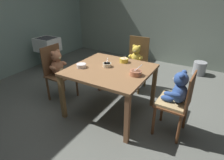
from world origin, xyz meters
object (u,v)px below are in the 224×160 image
Objects in this scene: porridge_bowl_yellow_far_center at (124,60)px; porridge_bowl_white_near_left at (81,66)px; teddy_chair_near_left at (58,67)px; porridge_bowl_cream_center at (107,65)px; teddy_chair_far_center at (135,60)px; teddy_chair_near_right at (177,95)px; porridge_bowl_terracotta_near_right at (136,73)px; dining_table at (110,74)px; metal_pail at (199,68)px; sink_basin at (48,49)px.

porridge_bowl_yellow_far_center is 0.97× the size of porridge_bowl_white_near_left.
teddy_chair_near_left is at bearing -158.74° from porridge_bowl_yellow_far_center.
teddy_chair_far_center is at bearing 85.48° from porridge_bowl_cream_center.
teddy_chair_near_right is 5.56× the size of porridge_bowl_terracotta_near_right.
porridge_bowl_terracotta_near_right is at bearing -7.84° from porridge_bowl_cream_center.
dining_table is 0.93m from teddy_chair_near_right.
teddy_chair_far_center is 1.14m from porridge_bowl_white_near_left.
porridge_bowl_cream_center is 0.36m from porridge_bowl_white_near_left.
teddy_chair_near_right is at bearing -0.50° from dining_table.
teddy_chair_near_left reaches higher than teddy_chair_near_right.
teddy_chair_far_center is (-0.01, 0.90, -0.09)m from dining_table.
porridge_bowl_yellow_far_center is at bearing 22.00° from teddy_chair_near_left.
porridge_bowl_cream_center is at bearing 34.69° from porridge_bowl_white_near_left.
dining_table is at bearing 1.25° from teddy_chair_near_right.
teddy_chair_near_left is 6.91× the size of porridge_bowl_yellow_far_center.
porridge_bowl_yellow_far_center reaches higher than metal_pail.
porridge_bowl_yellow_far_center reaches higher than sink_basin.
porridge_bowl_cream_center is 0.93× the size of porridge_bowl_white_near_left.
sink_basin is (-2.05, 0.73, -0.14)m from dining_table.
dining_table is 0.95m from teddy_chair_near_left.
dining_table reaches higher than metal_pail.
teddy_chair_far_center is 1.03m from porridge_bowl_terracotta_near_right.
porridge_bowl_terracotta_near_right reaches higher than metal_pail.
porridge_bowl_white_near_left is at bearing -20.24° from teddy_chair_far_center.
teddy_chair_near_right is 3.08× the size of metal_pail.
porridge_bowl_terracotta_near_right is at bearing -104.97° from metal_pail.
sink_basin is (-2.44, 0.76, -0.26)m from porridge_bowl_terracotta_near_right.
porridge_bowl_white_near_left is 1.92m from sink_basin.
dining_table is 0.14m from porridge_bowl_cream_center.
porridge_bowl_yellow_far_center is at bearing 65.25° from porridge_bowl_cream_center.
dining_table is 1.25× the size of teddy_chair_near_right.
porridge_bowl_yellow_far_center is 0.46× the size of metal_pail.
porridge_bowl_cream_center is at bearing -1.06° from teddy_chair_near_right.
porridge_bowl_white_near_left is 0.47× the size of metal_pail.
teddy_chair_far_center is at bearing 95.77° from porridge_bowl_yellow_far_center.
teddy_chair_far_center is 1.08× the size of teddy_chair_near_right.
porridge_bowl_terracotta_near_right is at bearing 10.39° from porridge_bowl_white_near_left.
porridge_bowl_yellow_far_center is 0.48m from porridge_bowl_terracotta_near_right.
metal_pail is at bearing 63.31° from porridge_bowl_yellow_far_center.
sink_basin is at bearing -86.74° from teddy_chair_far_center.
metal_pail is at bearing 59.85° from porridge_bowl_white_near_left.
teddy_chair_near_right reaches higher than sink_basin.
dining_table is at bearing 4.92° from teddy_chair_near_left.
metal_pail is (3.02, 1.42, -0.34)m from sink_basin.
porridge_bowl_white_near_left is 0.85× the size of porridge_bowl_terracotta_near_right.
teddy_chair_far_center is at bearing 46.87° from teddy_chair_near_left.
sink_basin is at bearing 160.29° from dining_table.
teddy_chair_near_right reaches higher than dining_table.
teddy_chair_near_right is 0.97× the size of teddy_chair_near_left.
sink_basin is 2.60× the size of metal_pail.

